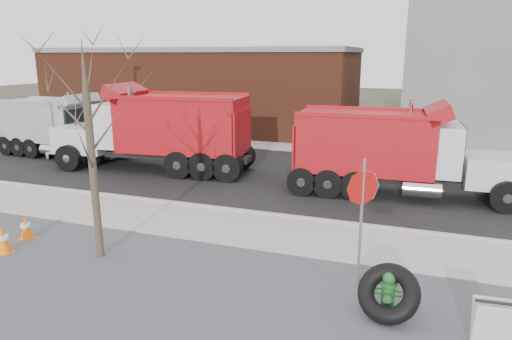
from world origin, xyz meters
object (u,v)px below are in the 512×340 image
at_px(sandwich_board, 493,325).
at_px(dump_truck_red_a, 394,149).
at_px(dump_truck_grey, 59,125).
at_px(fire_hydrant, 388,295).
at_px(stop_sign, 362,201).
at_px(truck_tire, 388,293).
at_px(dump_truck_red_b, 159,128).

bearing_deg(sandwich_board, dump_truck_red_a, 99.68).
bearing_deg(dump_truck_grey, dump_truck_red_a, -0.48).
bearing_deg(fire_hydrant, sandwich_board, -19.49).
relative_size(stop_sign, sandwich_board, 3.21).
height_order(fire_hydrant, dump_truck_grey, dump_truck_grey).
distance_m(truck_tire, dump_truck_red_a, 8.15).
height_order(truck_tire, dump_truck_red_b, dump_truck_red_b).
relative_size(sandwich_board, dump_truck_red_a, 0.11).
bearing_deg(truck_tire, stop_sign, 122.25).
bearing_deg(truck_tire, dump_truck_red_b, 139.56).
height_order(sandwich_board, dump_truck_red_b, dump_truck_red_b).
bearing_deg(fire_hydrant, truck_tire, -86.31).
xyz_separation_m(truck_tire, dump_truck_grey, (-15.92, 9.30, 1.04)).
relative_size(truck_tire, stop_sign, 0.49).
xyz_separation_m(stop_sign, dump_truck_grey, (-15.23, 8.22, -0.35)).
distance_m(fire_hydrant, dump_truck_grey, 18.38).
height_order(sandwich_board, dump_truck_grey, dump_truck_grey).
bearing_deg(dump_truck_grey, stop_sign, -24.22).
bearing_deg(dump_truck_grey, fire_hydrant, -25.80).
height_order(truck_tire, dump_truck_red_a, dump_truck_red_a).
bearing_deg(stop_sign, fire_hydrant, -72.76).
bearing_deg(sandwich_board, stop_sign, 143.48).
xyz_separation_m(truck_tire, stop_sign, (-0.68, 1.08, 1.38)).
distance_m(sandwich_board, dump_truck_red_b, 14.68).
relative_size(fire_hydrant, dump_truck_red_a, 0.11).
bearing_deg(stop_sign, sandwich_board, -50.64).
height_order(fire_hydrant, stop_sign, stop_sign).
height_order(stop_sign, dump_truck_red_b, dump_truck_red_b).
height_order(truck_tire, sandwich_board, truck_tire).
distance_m(dump_truck_red_a, dump_truck_grey, 15.55).
distance_m(truck_tire, stop_sign, 1.89).
height_order(dump_truck_red_b, dump_truck_grey, dump_truck_red_b).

